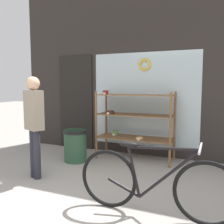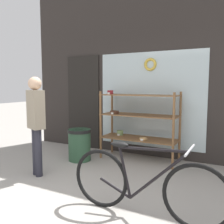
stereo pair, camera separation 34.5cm
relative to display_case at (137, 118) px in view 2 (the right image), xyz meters
name	(u,v)px [view 2 (the right image)]	position (x,y,z in m)	size (l,w,h in m)	color
ground_plane	(46,216)	(-0.08, -2.44, -0.81)	(30.00, 30.00, 0.00)	gray
storefront_facade	(140,71)	(-0.12, 0.40, 0.92)	(5.35, 0.13, 3.55)	#2D2826
display_case	(137,118)	(0.00, 0.00, 0.00)	(1.48, 0.52, 1.34)	brown
bicycle	(144,185)	(0.88, -1.95, -0.44)	(1.79, 0.46, 0.83)	black
pedestrian	(36,119)	(-1.09, -1.54, 0.11)	(0.37, 0.29, 1.58)	#282833
trash_bin	(80,143)	(-0.96, -0.56, -0.48)	(0.45, 0.45, 0.61)	#2D5138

